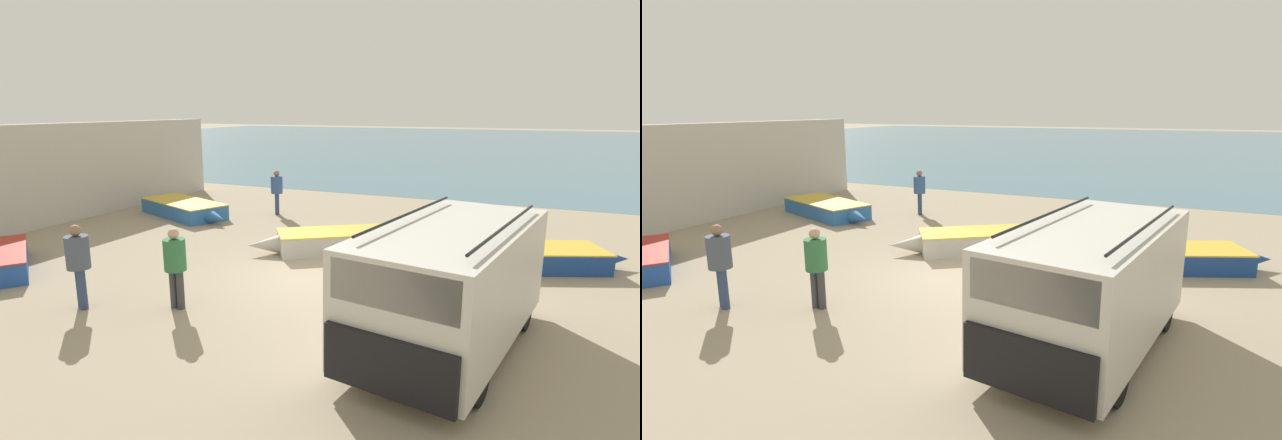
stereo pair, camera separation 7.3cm
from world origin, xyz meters
TOP-DOWN VIEW (x-y plane):
  - ground_plane at (0.00, 0.00)m, footprint 200.00×200.00m
  - sea_water at (0.00, 52.00)m, footprint 120.00×80.00m
  - harbor_wall at (-11.05, 1.00)m, footprint 0.50×17.79m
  - parked_van at (3.80, -2.35)m, footprint 2.87×5.11m
  - fishing_rowboat_1 at (-7.52, 4.45)m, footprint 4.72×2.87m
  - fishing_rowboat_2 at (2.51, 6.85)m, footprint 3.80×2.20m
  - fishing_rowboat_3 at (5.15, 3.18)m, footprint 4.27×2.74m
  - fishing_rowboat_4 at (-0.14, 2.59)m, footprint 4.74×3.72m
  - fisherman_0 at (-3.51, -3.75)m, footprint 0.47×0.47m
  - fisherman_1 at (-1.68, -2.93)m, footprint 0.46×0.46m
  - fisherman_2 at (-4.43, 6.22)m, footprint 0.46×0.46m

SIDE VIEW (x-z plane):
  - ground_plane at x=0.00m, z-range 0.00..0.00m
  - sea_water at x=0.00m, z-range 0.00..0.01m
  - fishing_rowboat_2 at x=2.51m, z-range 0.00..0.52m
  - fishing_rowboat_3 at x=5.15m, z-range 0.00..0.56m
  - fishing_rowboat_1 at x=-7.52m, z-range 0.00..0.58m
  - fishing_rowboat_4 at x=-0.14m, z-range 0.00..0.60m
  - fisherman_1 at x=-1.68m, z-range 0.17..1.90m
  - fisherman_2 at x=-4.43m, z-range 0.17..1.92m
  - fisherman_0 at x=-3.51m, z-range 0.18..1.98m
  - parked_van at x=3.80m, z-range 0.05..2.37m
  - harbor_wall at x=-11.05m, z-range 0.00..3.59m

